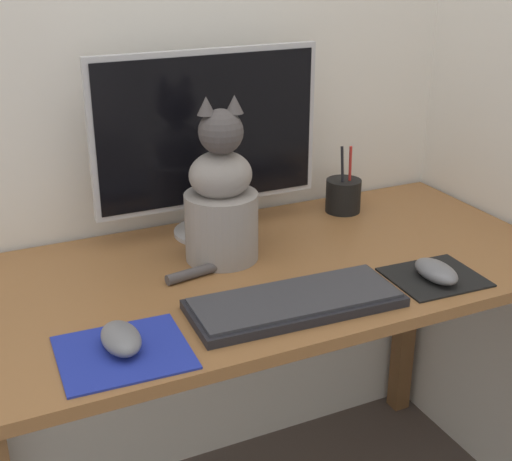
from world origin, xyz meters
The scene contains 9 objects.
desk centered at (0.00, 0.00, 0.62)m, with size 1.28×0.63×0.73m.
monitor centered at (-0.04, 0.22, 0.96)m, with size 0.53×0.17×0.43m.
keyboard centered at (-0.03, -0.18, 0.74)m, with size 0.41×0.18×0.02m.
mousepad_left centered at (-0.37, -0.20, 0.73)m, with size 0.23×0.20×0.00m.
mousepad_right centered at (0.29, -0.20, 0.73)m, with size 0.19×0.17×0.00m.
computer_mouse_left centered at (-0.37, -0.19, 0.75)m, with size 0.06×0.11×0.04m.
computer_mouse_right centered at (0.28, -0.21, 0.75)m, with size 0.06×0.11×0.04m.
cat centered at (-0.07, 0.08, 0.86)m, with size 0.24×0.18×0.36m.
pen_cup centered at (0.32, 0.21, 0.77)m, with size 0.09×0.09×0.17m.
Camera 1 is at (-0.61, -1.23, 1.39)m, focal length 50.00 mm.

